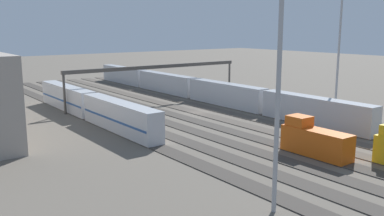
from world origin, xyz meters
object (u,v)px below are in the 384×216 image
Objects in this scene: train_on_track_5 at (314,140)px; train_on_track_2 at (193,88)px; signal_gantry at (158,69)px; light_mast_2 at (340,30)px; light_mast_1 at (282,1)px; train_on_track_8 at (90,106)px.

train_on_track_2 is at bearing -17.52° from train_on_track_5.
train_on_track_2 is at bearing -92.19° from signal_gantry.
signal_gantry is (31.85, 22.81, -8.99)m from light_mast_2.
signal_gantry is at bearing -5.96° from train_on_track_5.
train_on_track_2 is 3.06× the size of light_mast_1.
signal_gantry reaches higher than train_on_track_8.
train_on_track_8 is at bearing 20.51° from train_on_track_5.
train_on_track_5 is at bearing 162.48° from train_on_track_2.
signal_gantry is (56.95, -22.83, -11.71)m from light_mast_1.
train_on_track_8 is 22.09m from signal_gantry.
train_on_track_5 is at bearing -159.49° from train_on_track_8.
train_on_track_5 is 42.81m from train_on_track_8.
signal_gantry reaches higher than train_on_track_2.
train_on_track_2 is 11.27m from signal_gantry.
train_on_track_5 is 0.21× the size of train_on_track_8.
light_mast_1 is at bearing 176.70° from train_on_track_8.
signal_gantry is (47.91, -5.00, 5.64)m from train_on_track_5.
train_on_track_5 is 26.47m from light_mast_1.
train_on_track_5 is 0.32× the size of light_mast_1.
light_mast_1 is 62.46m from signal_gantry.
light_mast_2 is (16.07, -27.81, 14.63)m from train_on_track_5.
signal_gantry is at bearing -68.65° from train_on_track_8.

